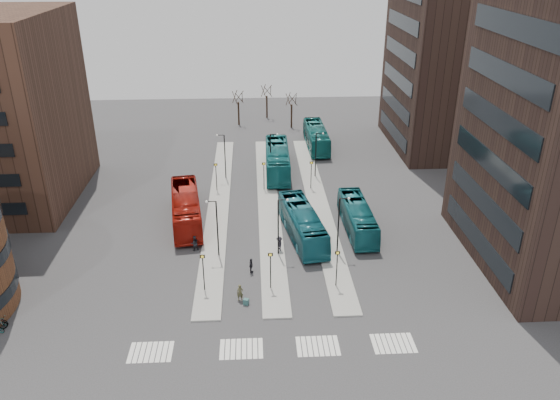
{
  "coord_description": "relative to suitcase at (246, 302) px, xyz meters",
  "views": [
    {
      "loc": [
        0.22,
        -29.59,
        28.67
      ],
      "look_at": [
        2.91,
        20.42,
        5.0
      ],
      "focal_mm": 35.0,
      "sensor_mm": 36.0,
      "label": 1
    }
  ],
  "objects": [
    {
      "name": "tower_far",
      "position": [
        32.62,
        40.25,
        14.72
      ],
      "size": [
        20.12,
        20.0,
        30.0
      ],
      "color": "#31211B",
      "rests_on": "ground"
    },
    {
      "name": "teal_bus_b",
      "position": [
        4.24,
        30.25,
        1.55
      ],
      "size": [
        3.35,
        13.21,
        3.66
      ],
      "primitive_type": "imported",
      "rotation": [
        0.0,
        0.0,
        -0.02
      ],
      "color": "#15676B",
      "rests_on": "ground"
    },
    {
      "name": "commuter_a",
      "position": [
        -5.28,
        9.59,
        0.55
      ],
      "size": [
        0.97,
        0.85,
        1.66
      ],
      "primitive_type": "imported",
      "rotation": [
        0.0,
        0.0,
        3.47
      ],
      "color": "black",
      "rests_on": "ground"
    },
    {
      "name": "sign_poles",
      "position": [
        2.24,
        13.25,
        2.13
      ],
      "size": [
        12.45,
        22.12,
        3.65
      ],
      "color": "black",
      "rests_on": "ground"
    },
    {
      "name": "lamp_posts",
      "position": [
        3.28,
        18.25,
        3.3
      ],
      "size": [
        14.04,
        20.24,
        6.12
      ],
      "color": "black",
      "rests_on": "ground"
    },
    {
      "name": "island_mid",
      "position": [
        2.64,
        20.25,
        -0.21
      ],
      "size": [
        2.5,
        45.0,
        0.15
      ],
      "primitive_type": "cube",
      "color": "gray",
      "rests_on": "ground"
    },
    {
      "name": "ground",
      "position": [
        0.64,
        -9.75,
        -0.28
      ],
      "size": [
        160.0,
        160.0,
        0.0
      ],
      "primitive_type": "plane",
      "color": "#303032",
      "rests_on": "ground"
    },
    {
      "name": "crosswalk_stripes",
      "position": [
        2.39,
        -5.75,
        -0.28
      ],
      "size": [
        22.35,
        2.4,
        0.01
      ],
      "color": "silver",
      "rests_on": "ground"
    },
    {
      "name": "red_bus",
      "position": [
        -6.74,
        16.03,
        1.49
      ],
      "size": [
        4.7,
        12.99,
        3.54
      ],
      "primitive_type": "imported",
      "rotation": [
        0.0,
        0.0,
        0.14
      ],
      "color": "maroon",
      "rests_on": "ground"
    },
    {
      "name": "commuter_c",
      "position": [
        3.38,
        8.89,
        0.57
      ],
      "size": [
        0.68,
        1.13,
        1.71
      ],
      "primitive_type": "imported",
      "rotation": [
        0.0,
        0.0,
        4.75
      ],
      "color": "black",
      "rests_on": "ground"
    },
    {
      "name": "traveller",
      "position": [
        -0.51,
        0.66,
        0.52
      ],
      "size": [
        0.61,
        0.42,
        1.59
      ],
      "primitive_type": "imported",
      "rotation": [
        0.0,
        0.0,
        -0.08
      ],
      "color": "#46442A",
      "rests_on": "ground"
    },
    {
      "name": "teal_bus_d",
      "position": [
        10.71,
        40.03,
        1.4
      ],
      "size": [
        2.97,
        12.09,
        3.36
      ],
      "primitive_type": "imported",
      "rotation": [
        0.0,
        0.0,
        0.01
      ],
      "color": "#136361",
      "rests_on": "ground"
    },
    {
      "name": "suitcase",
      "position": [
        0.0,
        0.0,
        0.0
      ],
      "size": [
        0.55,
        0.49,
        0.56
      ],
      "primitive_type": "cube",
      "rotation": [
        0.0,
        0.0,
        -0.36
      ],
      "color": "navy",
      "rests_on": "ground"
    },
    {
      "name": "bare_trees",
      "position": [
        3.31,
        52.91,
        2.44
      ],
      "size": [
        10.97,
        8.14,
        5.9
      ],
      "color": "black",
      "rests_on": "ground"
    },
    {
      "name": "teal_bus_c",
      "position": [
        12.14,
        13.11,
        1.25
      ],
      "size": [
        2.79,
        11.07,
        3.07
      ],
      "primitive_type": "imported",
      "rotation": [
        0.0,
        0.0,
        0.02
      ],
      "color": "#145C64",
      "rests_on": "ground"
    },
    {
      "name": "teal_bus_a",
      "position": [
        5.99,
        11.77,
        1.38
      ],
      "size": [
        4.65,
        12.23,
        3.32
      ],
      "primitive_type": "imported",
      "rotation": [
        0.0,
        0.0,
        0.16
      ],
      "color": "#145966",
      "rests_on": "ground"
    },
    {
      "name": "island_right",
      "position": [
        8.64,
        20.25,
        -0.21
      ],
      "size": [
        2.5,
        45.0,
        0.15
      ],
      "primitive_type": "cube",
      "color": "gray",
      "rests_on": "ground"
    },
    {
      "name": "island_left",
      "position": [
        -3.36,
        20.25,
        -0.21
      ],
      "size": [
        2.5,
        45.0,
        0.15
      ],
      "primitive_type": "cube",
      "color": "gray",
      "rests_on": "ground"
    },
    {
      "name": "commuter_b",
      "position": [
        0.48,
        5.08,
        0.48
      ],
      "size": [
        0.53,
        0.95,
        1.53
      ],
      "primitive_type": "imported",
      "rotation": [
        0.0,
        0.0,
        1.39
      ],
      "color": "black",
      "rests_on": "ground"
    }
  ]
}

